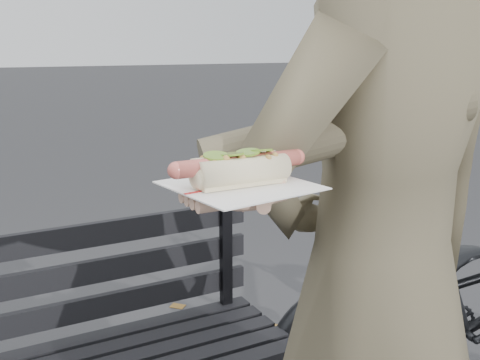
# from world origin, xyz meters

# --- Properties ---
(park_bench) EXTENTS (1.50, 0.44, 0.88)m
(park_bench) POSITION_xyz_m (-0.08, 0.97, 0.52)
(park_bench) COLOR black
(park_bench) RESTS_ON ground
(person) EXTENTS (0.74, 0.53, 1.91)m
(person) POSITION_xyz_m (0.47, 0.12, 0.95)
(person) COLOR brown
(person) RESTS_ON ground
(held_hotdog) EXTENTS (0.62, 0.31, 0.20)m
(held_hotdog) POSITION_xyz_m (0.28, 0.09, 1.28)
(held_hotdog) COLOR brown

